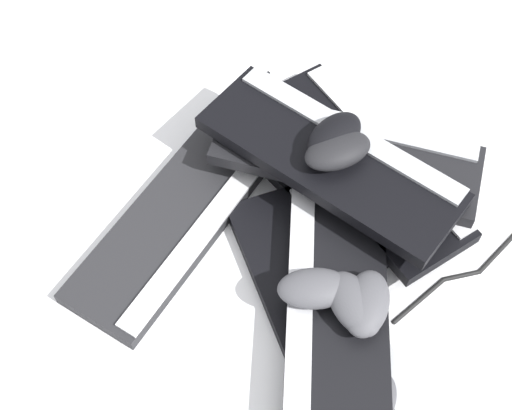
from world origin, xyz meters
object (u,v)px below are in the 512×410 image
keyboard_4 (335,307)px  mouse_5 (366,303)px  mouse_4 (375,403)px  keyboard_6 (330,158)px  keyboard_0 (178,220)px  keyboard_2 (316,166)px  mouse_1 (314,288)px  mouse_3 (334,136)px  mouse_2 (338,151)px  mouse_0 (354,304)px  keyboard_5 (347,154)px  keyboard_1 (319,307)px  keyboard_3 (361,164)px

keyboard_4 → mouse_5: mouse_5 is taller
mouse_4 → keyboard_6: bearing=31.5°
keyboard_0 → keyboard_2: 0.26m
keyboard_4 → mouse_1: 0.05m
mouse_4 → mouse_3: bearing=30.6°
mouse_2 → mouse_4: (-0.03, 0.36, -0.12)m
keyboard_0 → keyboard_2: same height
keyboard_6 → mouse_5: bearing=96.7°
keyboard_6 → mouse_2: size_ratio=3.92×
mouse_0 → keyboard_5: bearing=153.4°
mouse_0 → mouse_4: mouse_0 is taller
keyboard_0 → mouse_4: mouse_4 is taller
keyboard_0 → mouse_4: size_ratio=4.07×
keyboard_4 → keyboard_1: bearing=-34.8°
keyboard_1 → mouse_5: 0.09m
keyboard_4 → mouse_2: 0.24m
keyboard_6 → mouse_4: (-0.03, 0.37, -0.08)m
keyboard_2 → keyboard_3: keyboard_3 is taller
keyboard_1 → mouse_3: size_ratio=4.23×
mouse_3 → mouse_5: (-0.02, 0.26, -0.06)m
keyboard_2 → keyboard_4: keyboard_4 is taller
keyboard_3 → mouse_5: mouse_5 is taller
keyboard_5 → mouse_5: mouse_5 is taller
keyboard_2 → mouse_4: size_ratio=4.04×
keyboard_1 → keyboard_2: same height
keyboard_0 → mouse_5: size_ratio=4.07×
mouse_0 → mouse_1: (0.05, -0.03, 0.00)m
mouse_0 → mouse_1: size_ratio=1.00×
keyboard_3 → keyboard_0: bearing=14.2°
keyboard_2 → mouse_2: (-0.02, 0.06, 0.13)m
mouse_0 → mouse_2: (0.00, -0.23, 0.06)m
keyboard_5 → mouse_1: bearing=72.8°
keyboard_6 → mouse_5: (-0.03, 0.25, -0.02)m
keyboard_2 → keyboard_5: keyboard_5 is taller
keyboard_2 → mouse_1: (0.03, 0.27, 0.07)m
mouse_0 → mouse_3: (0.01, -0.26, 0.06)m
keyboard_0 → mouse_1: mouse_1 is taller
keyboard_2 → keyboard_5: 0.08m
mouse_0 → keyboard_4: bearing=-141.8°
keyboard_5 → mouse_1: (0.08, 0.25, 0.01)m
keyboard_1 → mouse_2: bearing=-101.0°
mouse_2 → keyboard_0: bearing=-13.3°
keyboard_0 → keyboard_4: 0.30m
keyboard_0 → mouse_5: (-0.28, 0.20, 0.07)m
mouse_1 → mouse_4: bearing=116.2°
keyboard_3 → keyboard_4: (0.07, 0.26, 0.00)m
mouse_0 → mouse_2: mouse_2 is taller
keyboard_2 → mouse_3: mouse_3 is taller
mouse_1 → mouse_3: size_ratio=1.00×
mouse_2 → mouse_5: (-0.02, 0.23, -0.06)m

